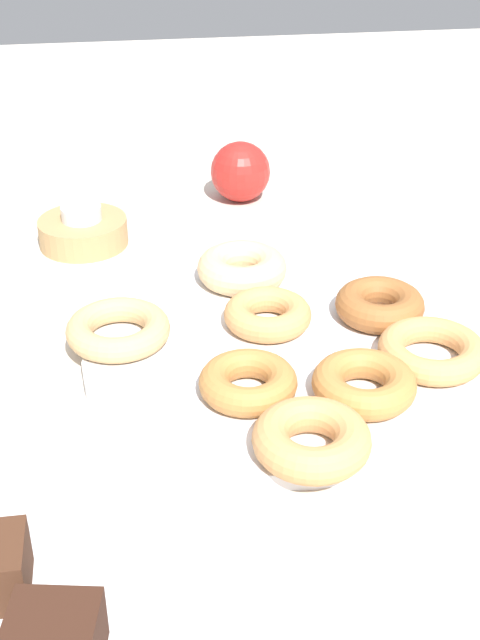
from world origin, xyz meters
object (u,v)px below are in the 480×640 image
Objects in this scene: tealight at (81,213)px; donut_6 at (432,350)px; donut_plate at (275,354)px; donut_1 at (118,329)px; donut_4 at (308,440)px; donut_2 at (242,268)px; apple at (240,172)px; donut_3 at (364,384)px; cake_plate at (34,629)px; donut_5 at (267,314)px; donut_7 at (248,382)px; donut_0 at (380,305)px; candle_holder at (83,232)px.

donut_6 is at bearing -135.95° from tealight.
donut_1 is at bearing 76.75° from donut_plate.
tealight is at bearing 32.51° from donut_plate.
donut_2 is at bearing 1.56° from donut_4.
apple reaches higher than donut_2.
cake_plate is at bearing 126.51° from donut_3.
donut_5 and donut_7 have the same top height.
donut_5 is (0.00, 0.10, -0.00)m from donut_0.
donut_5 is at bearing -87.77° from donut_1.
tealight is (0.30, 0.29, 0.01)m from donut_6.
donut_3 reaches higher than donut_plate.
donut_plate is at bearing -178.74° from donut_5.
donut_3 is 1.89× the size of tealight.
donut_3 is at bearing -120.68° from donut_1.
donut_6 is at bearing -60.26° from donut_3.
donut_2 is 0.97× the size of donut_6.
donut_3 reaches higher than donut_5.
donut_plate is 3.77× the size of donut_2.
apple is (0.10, -0.19, -0.00)m from tealight.
donut_plate is at bearing -103.25° from donut_1.
donut_7 is at bearing 98.45° from donut_6.
donut_3 is at bearing -146.95° from candle_holder.
donut_6 is 0.43× the size of cake_plate.
donut_2 is at bearing 171.91° from apple.
candle_holder is at bearing 32.51° from donut_plate.
donut_1 is 0.26m from donut_6.
donut_6 is at bearing -51.54° from donut_4.
candle_holder is (0.34, 0.22, -0.01)m from donut_3.
donut_3 is at bearing -146.95° from tealight.
donut_1 is at bearing 36.71° from donut_4.
candle_holder is at bearing 8.23° from donut_1.
donut_0 reaches higher than donut_6.
donut_plate is 4.08× the size of donut_0.
donut_5 is at bearing -173.87° from donut_2.
donut_3 is 0.30m from cake_plate.
donut_1 is (-0.00, 0.23, -0.00)m from donut_0.
donut_5 is 0.35m from cake_plate.
apple is (0.35, -0.02, 0.03)m from donut_plate.
apple is (0.42, -0.06, 0.01)m from donut_7.
donut_3 reaches higher than donut_6.
donut_0 is 0.20m from donut_4.
donut_1 is 0.94× the size of candle_holder.
donut_0 is 1.86× the size of tealight.
apple is (0.32, 0.08, 0.01)m from donut_0.
donut_3 is (-0.20, -0.07, -0.00)m from donut_2.
donut_2 reaches higher than donut_1.
donut_6 is (-0.08, -0.02, -0.00)m from donut_0.
donut_5 is 0.87× the size of donut_6.
donut_3 is 0.13m from donut_5.
apple is (0.43, 0.03, 0.01)m from donut_3.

